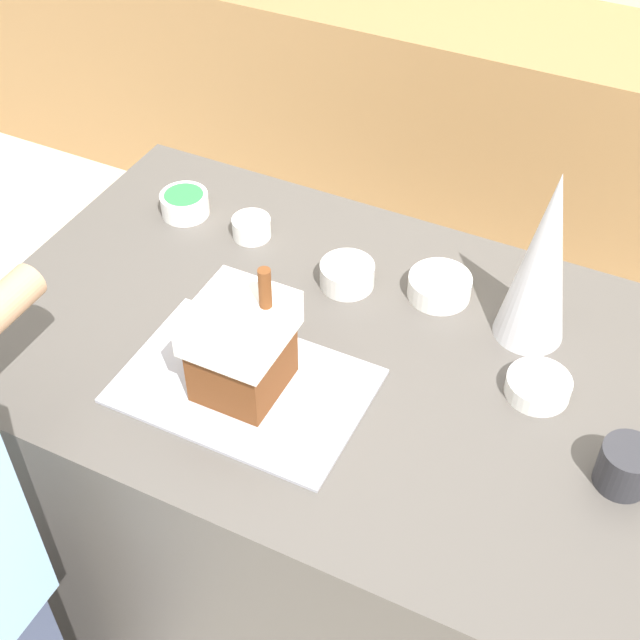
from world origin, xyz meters
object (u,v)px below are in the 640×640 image
object	(u,v)px
decorative_tree	(544,259)
candy_bowl_far_left	(251,227)
gingerbread_house	(241,345)
candy_bowl_far_right	(440,285)
baking_tray	(244,386)
mug	(625,466)
candy_bowl_near_tray_left	(538,386)
candy_bowl_center_rear	(185,203)
candy_bowl_front_corner	(347,274)

from	to	relation	value
decorative_tree	candy_bowl_far_left	xyz separation A→B (m)	(-0.68, 0.03, -0.17)
gingerbread_house	candy_bowl_far_right	size ratio (longest dim) A/B	2.09
gingerbread_house	decorative_tree	world-z (taller)	decorative_tree
baking_tray	mug	world-z (taller)	mug
gingerbread_house	decorative_tree	bearing A→B (deg)	41.13
decorative_tree	candy_bowl_near_tray_left	bearing A→B (deg)	-67.38
candy_bowl_near_tray_left	candy_bowl_far_right	bearing A→B (deg)	145.95
mug	candy_bowl_center_rear	bearing A→B (deg)	163.53
baking_tray	candy_bowl_far_left	size ratio (longest dim) A/B	5.31
decorative_tree	candy_bowl_center_rear	distance (m)	0.88
decorative_tree	candy_bowl_far_right	xyz separation A→B (m)	(-0.21, 0.03, -0.17)
decorative_tree	gingerbread_house	bearing A→B (deg)	-138.87
gingerbread_house	candy_bowl_far_left	size ratio (longest dim) A/B	3.19
decorative_tree	candy_bowl_far_right	distance (m)	0.27
baking_tray	gingerbread_house	xyz separation A→B (m)	(0.00, 0.00, 0.11)
candy_bowl_near_tray_left	gingerbread_house	bearing A→B (deg)	-155.37
gingerbread_house	mug	bearing A→B (deg)	7.90
gingerbread_house	candy_bowl_near_tray_left	size ratio (longest dim) A/B	2.27
mug	gingerbread_house	bearing A→B (deg)	-172.10
candy_bowl_center_rear	candy_bowl_far_left	world-z (taller)	candy_bowl_center_rear
gingerbread_house	candy_bowl_near_tray_left	xyz separation A→B (m)	(0.52, 0.24, -0.09)
baking_tray	decorative_tree	world-z (taller)	decorative_tree
candy_bowl_far_right	candy_bowl_far_left	world-z (taller)	candy_bowl_far_right
candy_bowl_front_corner	mug	world-z (taller)	mug
gingerbread_house	decorative_tree	distance (m)	0.61
candy_bowl_far_right	candy_bowl_far_left	bearing A→B (deg)	179.81
candy_bowl_center_rear	candy_bowl_near_tray_left	world-z (taller)	candy_bowl_center_rear
candy_bowl_front_corner	mug	bearing A→B (deg)	-22.05
candy_bowl_center_rear	candy_bowl_near_tray_left	distance (m)	0.95
decorative_tree	candy_bowl_front_corner	xyz separation A→B (m)	(-0.40, -0.03, -0.17)
candy_bowl_far_right	mug	distance (m)	0.57
candy_bowl_far_left	baking_tray	bearing A→B (deg)	-62.39
baking_tray	decorative_tree	size ratio (longest dim) A/B	1.21
candy_bowl_near_tray_left	candy_bowl_far_left	world-z (taller)	candy_bowl_far_left
gingerbread_house	candy_bowl_center_rear	size ratio (longest dim) A/B	2.49
candy_bowl_far_right	candy_bowl_front_corner	distance (m)	0.20
candy_bowl_near_tray_left	candy_bowl_front_corner	size ratio (longest dim) A/B	1.05
candy_bowl_far_right	baking_tray	bearing A→B (deg)	-120.17
candy_bowl_near_tray_left	candy_bowl_front_corner	world-z (taller)	candy_bowl_front_corner
baking_tray	candy_bowl_near_tray_left	distance (m)	0.57
candy_bowl_front_corner	candy_bowl_center_rear	bearing A→B (deg)	172.09
baking_tray	candy_bowl_center_rear	size ratio (longest dim) A/B	4.15
candy_bowl_front_corner	gingerbread_house	bearing A→B (deg)	-97.89
candy_bowl_far_right	mug	xyz separation A→B (m)	(0.47, -0.32, 0.02)
decorative_tree	candy_bowl_near_tray_left	world-z (taller)	decorative_tree
candy_bowl_far_left	candy_bowl_front_corner	size ratio (longest dim) A/B	0.75
baking_tray	candy_bowl_center_rear	bearing A→B (deg)	133.55
candy_bowl_center_rear	candy_bowl_near_tray_left	size ratio (longest dim) A/B	0.91
candy_bowl_front_corner	candy_bowl_far_right	bearing A→B (deg)	16.16
candy_bowl_near_tray_left	candy_bowl_far_left	bearing A→B (deg)	165.89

